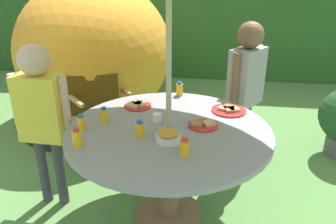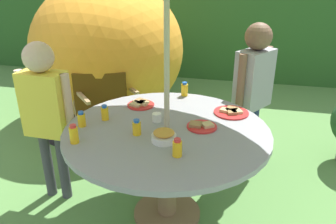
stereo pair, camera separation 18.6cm
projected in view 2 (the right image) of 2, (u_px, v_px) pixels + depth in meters
name	position (u px, v px, depth m)	size (l,w,h in m)	color
ground_plane	(167.00, 215.00, 2.57)	(10.00, 10.00, 0.02)	#548442
hedge_backdrop	(216.00, 24.00, 5.54)	(9.00, 0.70, 1.70)	#285623
garden_table	(167.00, 145.00, 2.32)	(1.40, 1.40, 0.73)	brown
wooden_chair	(101.00, 95.00, 3.35)	(0.70, 0.70, 1.03)	tan
dome_tent	(108.00, 50.00, 3.99)	(2.49, 2.49, 1.65)	orange
child_in_grey_shirt	(254.00, 79.00, 2.88)	(0.35, 0.39, 1.33)	navy
child_in_yellow_shirt	(46.00, 104.00, 2.45)	(0.43, 0.22, 1.27)	#3F3F47
snack_bowl	(164.00, 136.00, 2.09)	(0.16, 0.16, 0.08)	white
plate_center_back	(201.00, 126.00, 2.28)	(0.21, 0.21, 0.03)	red
plate_front_edge	(140.00, 104.00, 2.63)	(0.21, 0.21, 0.03)	red
plate_mid_right	(231.00, 112.00, 2.50)	(0.26, 0.26, 0.03)	red
juice_bottle_near_left	(137.00, 128.00, 2.17)	(0.06, 0.06, 0.11)	yellow
juice_bottle_near_right	(177.00, 148.00, 1.92)	(0.06, 0.06, 0.11)	yellow
juice_bottle_far_left	(74.00, 134.00, 2.07)	(0.06, 0.06, 0.12)	yellow
juice_bottle_far_right	(105.00, 113.00, 2.38)	(0.05, 0.05, 0.11)	yellow
juice_bottle_center_front	(82.00, 119.00, 2.28)	(0.05, 0.05, 0.11)	yellow
juice_bottle_mid_left	(185.00, 89.00, 2.82)	(0.06, 0.06, 0.12)	yellow
cup_near	(157.00, 117.00, 2.36)	(0.06, 0.06, 0.06)	white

